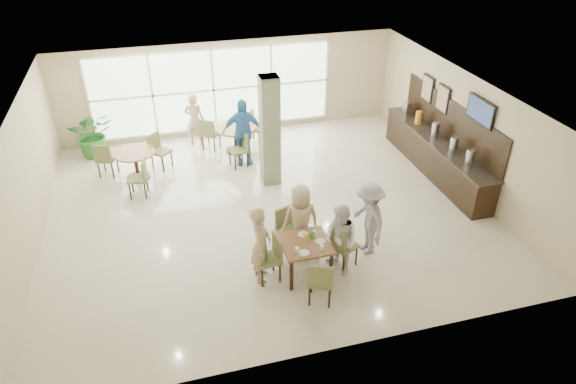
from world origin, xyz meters
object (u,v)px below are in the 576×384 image
object	(u,v)px
teen_left	(261,244)
teen_far	(300,221)
teen_right	(340,240)
teen_standing	(368,218)
round_table_right	(235,132)
adult_b	(268,121)
buffet_counter	(436,153)
round_table_left	(135,158)
adult_a	(242,132)
potted_plant	(93,134)
main_table	(305,247)
adult_standing	(194,120)

from	to	relation	value
teen_left	teen_far	distance (m)	1.10
teen_right	teen_standing	distance (m)	0.90
round_table_right	teen_left	xyz separation A→B (m)	(-0.53, -5.57, 0.21)
teen_left	adult_b	distance (m)	5.80
buffet_counter	teen_far	xyz separation A→B (m)	(-4.42, -2.36, 0.25)
teen_left	round_table_right	bearing A→B (deg)	11.79
round_table_right	teen_standing	world-z (taller)	teen_standing
round_table_right	teen_right	size ratio (longest dim) A/B	0.79
round_table_left	adult_a	xyz separation A→B (m)	(2.83, 0.10, 0.35)
buffet_counter	adult_b	xyz separation A→B (m)	(-3.87, 2.68, 0.24)
potted_plant	adult_a	bearing A→B (deg)	-21.25
main_table	buffet_counter	world-z (taller)	buffet_counter
main_table	teen_left	bearing A→B (deg)	172.55
adult_standing	round_table_right	bearing A→B (deg)	168.23
round_table_right	teen_right	xyz separation A→B (m)	(1.00, -5.77, 0.16)
main_table	adult_standing	xyz separation A→B (m)	(-1.37, 6.39, 0.13)
potted_plant	teen_left	world-z (taller)	teen_left
round_table_left	adult_b	xyz separation A→B (m)	(3.73, 0.89, 0.22)
adult_a	teen_far	bearing A→B (deg)	-79.60
main_table	round_table_left	world-z (taller)	same
teen_left	adult_b	bearing A→B (deg)	2.25
teen_far	adult_standing	bearing A→B (deg)	-77.99
adult_b	adult_standing	distance (m)	2.12
main_table	teen_standing	distance (m)	1.50
round_table_left	teen_right	xyz separation A→B (m)	(3.76, -4.92, 0.18)
adult_a	adult_standing	size ratio (longest dim) A/B	1.16
adult_b	adult_standing	xyz separation A→B (m)	(-2.01, 0.68, -0.00)
main_table	round_table_right	bearing A→B (deg)	93.26
main_table	teen_right	xyz separation A→B (m)	(0.67, -0.09, 0.10)
teen_far	adult_b	size ratio (longest dim) A/B	1.01
main_table	adult_a	xyz separation A→B (m)	(-0.25, 4.92, 0.26)
potted_plant	teen_standing	size ratio (longest dim) A/B	0.82
adult_a	main_table	bearing A→B (deg)	-81.35
potted_plant	adult_a	distance (m)	4.23
round_table_right	adult_b	distance (m)	0.99
teen_left	adult_b	size ratio (longest dim) A/B	1.02
teen_standing	teen_right	bearing A→B (deg)	-62.96
round_table_right	teen_right	distance (m)	5.86
adult_b	round_table_left	bearing A→B (deg)	-60.23
round_table_right	potted_plant	bearing A→B (deg)	168.69
round_table_left	teen_standing	world-z (taller)	teen_standing
potted_plant	adult_a	xyz separation A→B (m)	(3.93, -1.53, 0.25)
round_table_right	teen_right	world-z (taller)	teen_right
adult_b	adult_a	bearing A→B (deg)	-32.13
teen_far	teen_right	xyz separation A→B (m)	(0.58, -0.76, -0.05)
round_table_right	teen_left	bearing A→B (deg)	-95.44
round_table_right	adult_standing	distance (m)	1.28
buffet_counter	teen_left	world-z (taller)	buffet_counter
adult_a	adult_b	xyz separation A→B (m)	(0.89, 0.79, -0.13)
potted_plant	teen_left	distance (m)	7.16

